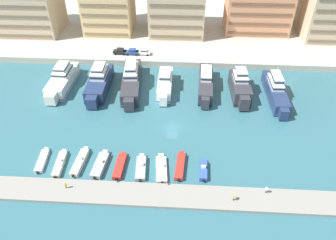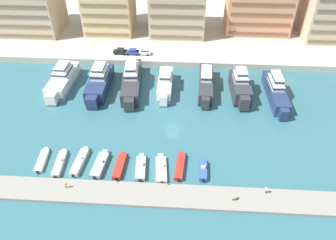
{
  "view_description": "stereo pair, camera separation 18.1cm",
  "coord_description": "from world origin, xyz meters",
  "px_view_note": "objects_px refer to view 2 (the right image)",
  "views": [
    {
      "loc": [
        2.46,
        -58.47,
        50.07
      ],
      "look_at": [
        -0.98,
        -0.36,
        2.5
      ],
      "focal_mm": 35.0,
      "sensor_mm": 36.0,
      "label": 1
    },
    {
      "loc": [
        2.64,
        -58.46,
        50.07
      ],
      "look_at": [
        -0.98,
        -0.36,
        2.5
      ],
      "focal_mm": 35.0,
      "sensor_mm": 36.0,
      "label": 2
    }
  ],
  "objects_px": {
    "yacht_charcoal_center_right": "(240,87)",
    "motorboat_grey_center_right": "(141,167)",
    "yacht_ivory_far_left": "(63,79)",
    "yacht_charcoal_mid_left": "(132,80)",
    "yacht_navy_left": "(99,81)",
    "yacht_navy_mid_right": "(276,91)",
    "car_black_far_left": "(120,51)",
    "car_blue_left": "(133,51)",
    "pedestrian_near_edge": "(266,190)",
    "motorboat_cream_mid_left": "(80,162)",
    "motorboat_white_far_left": "(42,160)",
    "motorboat_blue_far_right": "(203,170)",
    "car_white_mid_left": "(144,52)",
    "motorboat_grey_center_left": "(100,164)",
    "motorboat_cream_mid_right": "(161,169)",
    "motorboat_red_center": "(120,166)",
    "motorboat_red_right": "(180,166)",
    "motorboat_cream_left": "(60,163)",
    "yacht_charcoal_center": "(206,83)",
    "yacht_white_center_left": "(165,83)",
    "pedestrian_far_side": "(234,197)",
    "pedestrian_mid_deck": "(65,185)"
  },
  "relations": [
    {
      "from": "motorboat_cream_left",
      "to": "motorboat_grey_center_right",
      "type": "xyz_separation_m",
      "value": [
        16.81,
        -0.08,
        0.01
      ]
    },
    {
      "from": "motorboat_grey_center_left",
      "to": "yacht_charcoal_center_right",
      "type": "bearing_deg",
      "value": 41.66
    },
    {
      "from": "yacht_charcoal_center",
      "to": "car_black_far_left",
      "type": "bearing_deg",
      "value": 149.67
    },
    {
      "from": "motorboat_cream_mid_left",
      "to": "motorboat_red_center",
      "type": "xyz_separation_m",
      "value": [
        8.45,
        -0.63,
        -0.05
      ]
    },
    {
      "from": "yacht_ivory_far_left",
      "to": "yacht_charcoal_mid_left",
      "type": "relative_size",
      "value": 0.83
    },
    {
      "from": "yacht_white_center_left",
      "to": "pedestrian_far_side",
      "type": "bearing_deg",
      "value": -67.56
    },
    {
      "from": "yacht_charcoal_center",
      "to": "motorboat_red_right",
      "type": "bearing_deg",
      "value": -101.54
    },
    {
      "from": "yacht_navy_mid_right",
      "to": "pedestrian_mid_deck",
      "type": "height_order",
      "value": "yacht_navy_mid_right"
    },
    {
      "from": "yacht_charcoal_mid_left",
      "to": "yacht_charcoal_center",
      "type": "height_order",
      "value": "yacht_charcoal_mid_left"
    },
    {
      "from": "pedestrian_far_side",
      "to": "motorboat_grey_center_right",
      "type": "bearing_deg",
      "value": 158.58
    },
    {
      "from": "yacht_charcoal_center_right",
      "to": "car_blue_left",
      "type": "relative_size",
      "value": 3.7
    },
    {
      "from": "yacht_white_center_left",
      "to": "car_black_far_left",
      "type": "bearing_deg",
      "value": 133.01
    },
    {
      "from": "motorboat_grey_center_right",
      "to": "pedestrian_near_edge",
      "type": "height_order",
      "value": "pedestrian_near_edge"
    },
    {
      "from": "yacht_charcoal_mid_left",
      "to": "motorboat_grey_center_left",
      "type": "distance_m",
      "value": 29.86
    },
    {
      "from": "yacht_charcoal_mid_left",
      "to": "motorboat_white_far_left",
      "type": "relative_size",
      "value": 3.08
    },
    {
      "from": "motorboat_grey_center_right",
      "to": "car_blue_left",
      "type": "bearing_deg",
      "value": 100.24
    },
    {
      "from": "yacht_charcoal_mid_left",
      "to": "motorboat_white_far_left",
      "type": "distance_m",
      "value": 32.67
    },
    {
      "from": "motorboat_cream_left",
      "to": "motorboat_red_center",
      "type": "bearing_deg",
      "value": 0.35
    },
    {
      "from": "yacht_charcoal_mid_left",
      "to": "yacht_charcoal_center",
      "type": "xyz_separation_m",
      "value": [
        20.15,
        0.11,
        -0.31
      ]
    },
    {
      "from": "yacht_ivory_far_left",
      "to": "yacht_charcoal_center_right",
      "type": "xyz_separation_m",
      "value": [
        48.08,
        -1.46,
        0.45
      ]
    },
    {
      "from": "motorboat_cream_mid_left",
      "to": "yacht_charcoal_center_right",
      "type": "bearing_deg",
      "value": 37.47
    },
    {
      "from": "yacht_charcoal_mid_left",
      "to": "pedestrian_far_side",
      "type": "distance_m",
      "value": 44.26
    },
    {
      "from": "yacht_ivory_far_left",
      "to": "motorboat_red_center",
      "type": "relative_size",
      "value": 2.46
    },
    {
      "from": "car_white_mid_left",
      "to": "pedestrian_near_edge",
      "type": "height_order",
      "value": "car_white_mid_left"
    },
    {
      "from": "pedestrian_near_edge",
      "to": "motorboat_white_far_left",
      "type": "bearing_deg",
      "value": 172.58
    },
    {
      "from": "car_blue_left",
      "to": "motorboat_grey_center_right",
      "type": "bearing_deg",
      "value": -79.76
    },
    {
      "from": "yacht_ivory_far_left",
      "to": "motorboat_grey_center_right",
      "type": "bearing_deg",
      "value": -49.52
    },
    {
      "from": "yacht_ivory_far_left",
      "to": "motorboat_grey_center_right",
      "type": "xyz_separation_m",
      "value": [
        25.24,
        -29.56,
        -1.61
      ]
    },
    {
      "from": "yacht_charcoal_center_right",
      "to": "motorboat_cream_left",
      "type": "height_order",
      "value": "yacht_charcoal_center_right"
    },
    {
      "from": "motorboat_red_center",
      "to": "pedestrian_mid_deck",
      "type": "height_order",
      "value": "pedestrian_mid_deck"
    },
    {
      "from": "motorboat_red_center",
      "to": "car_white_mid_left",
      "type": "distance_m",
      "value": 45.17
    },
    {
      "from": "car_blue_left",
      "to": "motorboat_grey_center_left",
      "type": "bearing_deg",
      "value": -90.36
    },
    {
      "from": "motorboat_cream_mid_right",
      "to": "car_black_far_left",
      "type": "xyz_separation_m",
      "value": [
        -16.09,
        45.16,
        2.53
      ]
    },
    {
      "from": "yacht_charcoal_mid_left",
      "to": "motorboat_red_center",
      "type": "bearing_deg",
      "value": -86.39
    },
    {
      "from": "pedestrian_near_edge",
      "to": "car_white_mid_left",
      "type": "bearing_deg",
      "value": 119.84
    },
    {
      "from": "motorboat_red_right",
      "to": "motorboat_blue_far_right",
      "type": "height_order",
      "value": "motorboat_blue_far_right"
    },
    {
      "from": "motorboat_grey_center_left",
      "to": "motorboat_cream_mid_right",
      "type": "height_order",
      "value": "motorboat_grey_center_left"
    },
    {
      "from": "motorboat_blue_far_right",
      "to": "car_white_mid_left",
      "type": "height_order",
      "value": "car_white_mid_left"
    },
    {
      "from": "motorboat_cream_left",
      "to": "pedestrian_mid_deck",
      "type": "bearing_deg",
      "value": -61.92
    },
    {
      "from": "motorboat_cream_left",
      "to": "motorboat_grey_center_left",
      "type": "height_order",
      "value": "motorboat_grey_center_left"
    },
    {
      "from": "motorboat_cream_left",
      "to": "motorboat_red_right",
      "type": "bearing_deg",
      "value": 1.93
    },
    {
      "from": "pedestrian_near_edge",
      "to": "motorboat_cream_mid_left",
      "type": "bearing_deg",
      "value": 171.09
    },
    {
      "from": "motorboat_red_center",
      "to": "motorboat_red_right",
      "type": "bearing_deg",
      "value": 3.52
    },
    {
      "from": "car_black_far_left",
      "to": "car_white_mid_left",
      "type": "height_order",
      "value": "same"
    },
    {
      "from": "car_black_far_left",
      "to": "car_blue_left",
      "type": "relative_size",
      "value": 1.01
    },
    {
      "from": "yacht_charcoal_center_right",
      "to": "motorboat_grey_center_right",
      "type": "xyz_separation_m",
      "value": [
        -22.85,
        -28.1,
        -2.06
      ]
    },
    {
      "from": "yacht_navy_left",
      "to": "yacht_navy_mid_right",
      "type": "bearing_deg",
      "value": -1.32
    },
    {
      "from": "motorboat_grey_center_right",
      "to": "pedestrian_mid_deck",
      "type": "bearing_deg",
      "value": -155.44
    },
    {
      "from": "yacht_navy_left",
      "to": "car_black_far_left",
      "type": "xyz_separation_m",
      "value": [
        2.82,
        16.72,
        0.53
      ]
    },
    {
      "from": "yacht_charcoal_center",
      "to": "motorboat_red_right",
      "type": "distance_m",
      "value": 29.84
    }
  ]
}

